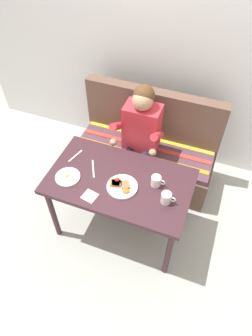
{
  "coord_description": "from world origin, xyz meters",
  "views": [
    {
      "loc": [
        0.61,
        -1.47,
        2.67
      ],
      "look_at": [
        0.0,
        0.15,
        0.72
      ],
      "focal_mm": 32.35,
      "sensor_mm": 36.0,
      "label": 1
    }
  ],
  "objects_px": {
    "couch": "(146,152)",
    "fork": "(75,156)",
    "coffee_mug": "(166,198)",
    "napkin": "(90,196)",
    "person": "(139,133)",
    "plate_eggs": "(68,177)",
    "table": "(120,186)",
    "knife": "(93,169)",
    "plate_breakfast": "(121,186)",
    "coffee_mug_second": "(156,181)"
  },
  "relations": [
    {
      "from": "couch",
      "to": "knife",
      "type": "bearing_deg",
      "value": -109.26
    },
    {
      "from": "table",
      "to": "plate_breakfast",
      "type": "bearing_deg",
      "value": -57.06
    },
    {
      "from": "plate_eggs",
      "to": "coffee_mug_second",
      "type": "xyz_separation_m",
      "value": [
        0.71,
        0.19,
        0.04
      ]
    },
    {
      "from": "person",
      "to": "coffee_mug",
      "type": "relative_size",
      "value": 10.27
    },
    {
      "from": "person",
      "to": "napkin",
      "type": "distance_m",
      "value": 0.84
    },
    {
      "from": "person",
      "to": "plate_breakfast",
      "type": "xyz_separation_m",
      "value": [
        0.07,
        -0.65,
        0.0
      ]
    },
    {
      "from": "plate_breakfast",
      "to": "coffee_mug_second",
      "type": "height_order",
      "value": "coffee_mug_second"
    },
    {
      "from": "couch",
      "to": "table",
      "type": "bearing_deg",
      "value": -90.0
    },
    {
      "from": "plate_breakfast",
      "to": "napkin",
      "type": "distance_m",
      "value": 0.27
    },
    {
      "from": "coffee_mug_second",
      "to": "fork",
      "type": "distance_m",
      "value": 0.77
    },
    {
      "from": "couch",
      "to": "coffee_mug_second",
      "type": "relative_size",
      "value": 12.2
    },
    {
      "from": "napkin",
      "to": "person",
      "type": "bearing_deg",
      "value": 81.26
    },
    {
      "from": "couch",
      "to": "person",
      "type": "xyz_separation_m",
      "value": [
        -0.03,
        -0.17,
        0.41
      ]
    },
    {
      "from": "plate_breakfast",
      "to": "knife",
      "type": "distance_m",
      "value": 0.31
    },
    {
      "from": "plate_breakfast",
      "to": "fork",
      "type": "bearing_deg",
      "value": 160.66
    },
    {
      "from": "couch",
      "to": "plate_eggs",
      "type": "xyz_separation_m",
      "value": [
        -0.41,
        -0.89,
        0.41
      ]
    },
    {
      "from": "person",
      "to": "couch",
      "type": "bearing_deg",
      "value": 80.2
    },
    {
      "from": "coffee_mug",
      "to": "knife",
      "type": "relative_size",
      "value": 0.59
    },
    {
      "from": "plate_eggs",
      "to": "knife",
      "type": "distance_m",
      "value": 0.23
    },
    {
      "from": "couch",
      "to": "fork",
      "type": "relative_size",
      "value": 8.47
    },
    {
      "from": "table",
      "to": "person",
      "type": "xyz_separation_m",
      "value": [
        -0.03,
        0.59,
        0.09
      ]
    },
    {
      "from": "table",
      "to": "couch",
      "type": "bearing_deg",
      "value": 90.0
    },
    {
      "from": "plate_eggs",
      "to": "person",
      "type": "bearing_deg",
      "value": 62.04
    },
    {
      "from": "coffee_mug",
      "to": "napkin",
      "type": "relative_size",
      "value": 1.07
    },
    {
      "from": "couch",
      "to": "napkin",
      "type": "relative_size",
      "value": 13.04
    },
    {
      "from": "fork",
      "to": "napkin",
      "type": "bearing_deg",
      "value": -33.09
    },
    {
      "from": "plate_breakfast",
      "to": "coffee_mug_second",
      "type": "distance_m",
      "value": 0.28
    },
    {
      "from": "table",
      "to": "knife",
      "type": "bearing_deg",
      "value": 172.61
    },
    {
      "from": "coffee_mug_second",
      "to": "napkin",
      "type": "height_order",
      "value": "coffee_mug_second"
    },
    {
      "from": "coffee_mug_second",
      "to": "fork",
      "type": "height_order",
      "value": "coffee_mug_second"
    },
    {
      "from": "person",
      "to": "fork",
      "type": "bearing_deg",
      "value": -132.63
    },
    {
      "from": "person",
      "to": "fork",
      "type": "distance_m",
      "value": 0.65
    },
    {
      "from": "fork",
      "to": "knife",
      "type": "height_order",
      "value": "same"
    },
    {
      "from": "knife",
      "to": "couch",
      "type": "bearing_deg",
      "value": 42.65
    },
    {
      "from": "person",
      "to": "knife",
      "type": "distance_m",
      "value": 0.6
    },
    {
      "from": "coffee_mug",
      "to": "napkin",
      "type": "height_order",
      "value": "coffee_mug"
    },
    {
      "from": "coffee_mug",
      "to": "knife",
      "type": "xyz_separation_m",
      "value": [
        -0.67,
        0.11,
        -0.05
      ]
    },
    {
      "from": "plate_breakfast",
      "to": "knife",
      "type": "xyz_separation_m",
      "value": [
        -0.3,
        0.1,
        -0.01
      ]
    },
    {
      "from": "knife",
      "to": "plate_breakfast",
      "type": "bearing_deg",
      "value": -46.23
    },
    {
      "from": "knife",
      "to": "fork",
      "type": "bearing_deg",
      "value": 130.9
    },
    {
      "from": "couch",
      "to": "napkin",
      "type": "distance_m",
      "value": 1.1
    },
    {
      "from": "table",
      "to": "coffee_mug_second",
      "type": "relative_size",
      "value": 10.17
    },
    {
      "from": "person",
      "to": "plate_eggs",
      "type": "bearing_deg",
      "value": -117.96
    },
    {
      "from": "napkin",
      "to": "fork",
      "type": "relative_size",
      "value": 0.65
    },
    {
      "from": "couch",
      "to": "person",
      "type": "height_order",
      "value": "person"
    },
    {
      "from": "couch",
      "to": "knife",
      "type": "xyz_separation_m",
      "value": [
        -0.26,
        -0.73,
        0.4
      ]
    },
    {
      "from": "table",
      "to": "fork",
      "type": "distance_m",
      "value": 0.49
    },
    {
      "from": "fork",
      "to": "person",
      "type": "bearing_deg",
      "value": 63.28
    },
    {
      "from": "fork",
      "to": "knife",
      "type": "bearing_deg",
      "value": -5.1
    },
    {
      "from": "person",
      "to": "napkin",
      "type": "relative_size",
      "value": 10.98
    }
  ]
}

